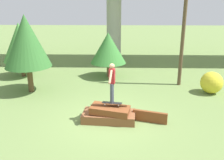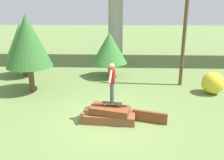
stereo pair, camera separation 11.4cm
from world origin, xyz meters
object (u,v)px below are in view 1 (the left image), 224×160
skater (112,81)px  utility_pole (184,28)px  tree_behind_left (108,48)px  skateboard (112,103)px  tree_behind_right (26,41)px  tree_mid_back (20,42)px  bush_yellow_flowering (212,83)px

skater → utility_pole: (3.74, 4.59, 1.50)m
utility_pole → tree_behind_left: utility_pole is taller
utility_pole → skater: bearing=-129.2°
skateboard → skater: (0.00, -0.00, 0.94)m
tree_behind_right → tree_mid_back: bearing=117.5°
skater → tree_behind_right: tree_behind_right is taller
skateboard → tree_behind_left: size_ratio=0.29×
skater → tree_mid_back: 8.41m
tree_behind_right → skateboard: bearing=-36.7°
skateboard → tree_behind_right: 5.81m
tree_behind_left → bush_yellow_flowering: tree_behind_left is taller
skateboard → bush_yellow_flowering: 6.07m
bush_yellow_flowering → skater: bearing=-147.2°
utility_pole → tree_behind_right: 8.26m
skateboard → utility_pole: (3.74, 4.59, 2.43)m
utility_pole → tree_mid_back: bearing=171.4°
tree_behind_left → tree_behind_right: (-4.01, -2.77, 0.83)m
skateboard → tree_behind_right: bearing=143.3°
tree_behind_right → tree_mid_back: tree_behind_right is taller
tree_behind_left → tree_mid_back: tree_mid_back is taller
tree_behind_right → bush_yellow_flowering: size_ratio=3.52×
tree_behind_right → bush_yellow_flowering: 9.73m
skater → tree_mid_back: size_ratio=0.47×
tree_behind_left → bush_yellow_flowering: 6.28m
skateboard → bush_yellow_flowering: size_ratio=0.71×
utility_pole → tree_behind_right: size_ratio=1.53×
skater → tree_behind_left: 6.07m
tree_behind_left → bush_yellow_flowering: bearing=-26.7°
skateboard → tree_mid_back: bearing=134.0°
utility_pole → bush_yellow_flowering: utility_pole is taller
utility_pole → tree_behind_left: size_ratio=2.20×
skateboard → utility_pole: utility_pole is taller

